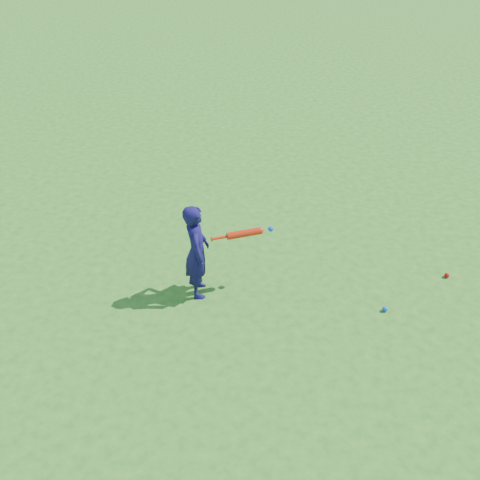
{
  "coord_description": "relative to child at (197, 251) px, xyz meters",
  "views": [
    {
      "loc": [
        0.93,
        -5.33,
        4.02
      ],
      "look_at": [
        0.6,
        -0.41,
        0.63
      ],
      "focal_mm": 40.0,
      "sensor_mm": 36.0,
      "label": 1
    }
  ],
  "objects": [
    {
      "name": "child",
      "position": [
        0.0,
        0.0,
        0.0
      ],
      "size": [
        0.34,
        0.46,
        1.15
      ],
      "primitive_type": "imported",
      "rotation": [
        0.0,
        0.0,
        1.74
      ],
      "color": "#150F48",
      "rests_on": "ground"
    },
    {
      "name": "ground_ball_blue",
      "position": [
        2.11,
        -0.2,
        -0.55
      ],
      "size": [
        0.06,
        0.06,
        0.06
      ],
      "primitive_type": "sphere",
      "color": "blue",
      "rests_on": "ground"
    },
    {
      "name": "bat_swing",
      "position": [
        0.54,
        0.16,
        0.16
      ],
      "size": [
        0.68,
        0.31,
        0.08
      ],
      "rotation": [
        0.0,
        0.0,
        0.37
      ],
      "color": "red",
      "rests_on": "ground"
    },
    {
      "name": "ground_ball_red",
      "position": [
        2.94,
        0.46,
        -0.55
      ],
      "size": [
        0.06,
        0.06,
        0.06
      ],
      "primitive_type": "sphere",
      "color": "red",
      "rests_on": "ground"
    },
    {
      "name": "ground",
      "position": [
        -0.13,
        0.59,
        -0.58
      ],
      "size": [
        80.0,
        80.0,
        0.0
      ],
      "primitive_type": "plane",
      "color": "#2A701A",
      "rests_on": "ground"
    }
  ]
}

